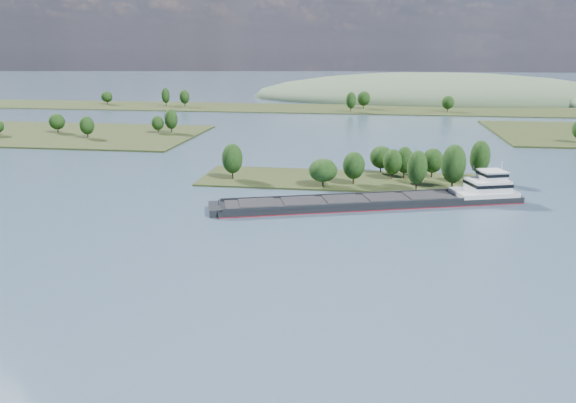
# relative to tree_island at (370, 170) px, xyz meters

# --- Properties ---
(ground) EXTENTS (1800.00, 1800.00, 0.00)m
(ground) POSITION_rel_tree_island_xyz_m (-6.81, -58.76, -4.11)
(ground) COLOR #394E63
(ground) RESTS_ON ground
(tree_island) EXTENTS (100.00, 31.74, 15.63)m
(tree_island) POSITION_rel_tree_island_xyz_m (0.00, 0.00, 0.00)
(tree_island) COLOR #242F15
(tree_island) RESTS_ON ground
(back_shoreline) EXTENTS (900.00, 60.00, 14.80)m
(back_shoreline) POSITION_rel_tree_island_xyz_m (2.72, 221.03, -3.35)
(back_shoreline) COLOR #242F15
(back_shoreline) RESTS_ON ground
(hill_west) EXTENTS (320.00, 160.00, 44.00)m
(hill_west) POSITION_rel_tree_island_xyz_m (53.19, 321.24, -4.11)
(hill_west) COLOR #435A3D
(hill_west) RESTS_ON ground
(cargo_barge) EXTENTS (89.06, 37.83, 12.20)m
(cargo_barge) POSITION_rel_tree_island_xyz_m (6.18, -26.31, -2.57)
(cargo_barge) COLOR black
(cargo_barge) RESTS_ON ground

